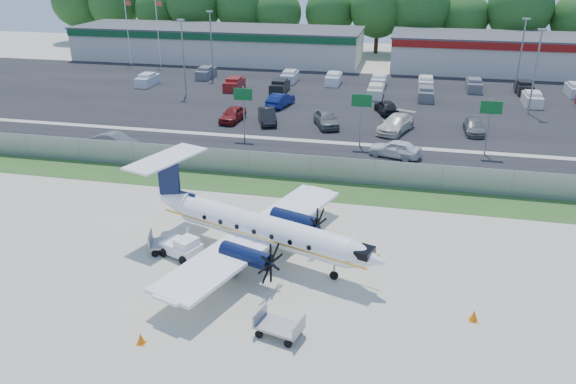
% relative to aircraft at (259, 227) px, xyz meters
% --- Properties ---
extents(ground, '(170.00, 170.00, 0.00)m').
position_rel_aircraft_xyz_m(ground, '(0.75, -1.54, -1.89)').
color(ground, beige).
rests_on(ground, ground).
extents(grass_verge, '(170.00, 4.00, 0.02)m').
position_rel_aircraft_xyz_m(grass_verge, '(0.75, 10.46, -1.88)').
color(grass_verge, '#2D561E').
rests_on(grass_verge, ground).
extents(access_road, '(170.00, 8.00, 0.02)m').
position_rel_aircraft_xyz_m(access_road, '(0.75, 17.46, -1.88)').
color(access_road, black).
rests_on(access_road, ground).
extents(parking_lot, '(170.00, 32.00, 0.02)m').
position_rel_aircraft_xyz_m(parking_lot, '(0.75, 38.46, -1.88)').
color(parking_lot, black).
rests_on(parking_lot, ground).
extents(perimeter_fence, '(120.00, 0.06, 1.99)m').
position_rel_aircraft_xyz_m(perimeter_fence, '(0.75, 12.46, -0.89)').
color(perimeter_fence, gray).
rests_on(perimeter_fence, ground).
extents(building_west, '(46.40, 12.40, 5.24)m').
position_rel_aircraft_xyz_m(building_west, '(-23.25, 60.44, 0.74)').
color(building_west, beige).
rests_on(building_west, ground).
extents(building_east, '(44.40, 12.40, 5.24)m').
position_rel_aircraft_xyz_m(building_east, '(26.75, 60.44, 0.74)').
color(building_east, beige).
rests_on(building_east, ground).
extents(sign_left, '(1.80, 0.26, 5.00)m').
position_rel_aircraft_xyz_m(sign_left, '(-7.25, 21.37, 1.72)').
color(sign_left, gray).
rests_on(sign_left, ground).
extents(sign_mid, '(1.80, 0.26, 5.00)m').
position_rel_aircraft_xyz_m(sign_mid, '(3.75, 21.37, 1.72)').
color(sign_mid, gray).
rests_on(sign_mid, ground).
extents(sign_right, '(1.80, 0.26, 5.00)m').
position_rel_aircraft_xyz_m(sign_right, '(14.75, 21.37, 1.72)').
color(sign_right, gray).
rests_on(sign_right, ground).
extents(flagpole_west, '(1.06, 0.12, 10.00)m').
position_rel_aircraft_xyz_m(flagpole_west, '(-35.18, 53.46, 3.75)').
color(flagpole_west, white).
rests_on(flagpole_west, ground).
extents(flagpole_east, '(1.06, 0.12, 10.00)m').
position_rel_aircraft_xyz_m(flagpole_east, '(-30.18, 53.46, 3.75)').
color(flagpole_east, white).
rests_on(flagpole_east, ground).
extents(light_pole_nw, '(0.90, 0.35, 9.09)m').
position_rel_aircraft_xyz_m(light_pole_nw, '(-19.25, 36.46, 3.34)').
color(light_pole_nw, gray).
rests_on(light_pole_nw, ground).
extents(light_pole_ne, '(0.90, 0.35, 9.09)m').
position_rel_aircraft_xyz_m(light_pole_ne, '(20.75, 36.46, 3.34)').
color(light_pole_ne, gray).
rests_on(light_pole_ne, ground).
extents(light_pole_sw, '(0.90, 0.35, 9.09)m').
position_rel_aircraft_xyz_m(light_pole_sw, '(-19.25, 46.46, 3.34)').
color(light_pole_sw, gray).
rests_on(light_pole_sw, ground).
extents(light_pole_se, '(0.90, 0.35, 9.09)m').
position_rel_aircraft_xyz_m(light_pole_se, '(20.75, 46.46, 3.34)').
color(light_pole_se, gray).
rests_on(light_pole_se, ground).
extents(tree_line, '(112.00, 6.00, 14.00)m').
position_rel_aircraft_xyz_m(tree_line, '(0.75, 72.46, -1.89)').
color(tree_line, '#1F5318').
rests_on(tree_line, ground).
extents(aircraft, '(15.96, 15.55, 4.90)m').
position_rel_aircraft_xyz_m(aircraft, '(0.00, 0.00, 0.00)').
color(aircraft, white).
rests_on(aircraft, ground).
extents(pushback_tug, '(2.67, 2.37, 1.24)m').
position_rel_aircraft_xyz_m(pushback_tug, '(-4.40, -0.97, -1.30)').
color(pushback_tug, white).
rests_on(pushback_tug, ground).
extents(baggage_cart_near, '(2.61, 2.03, 1.21)m').
position_rel_aircraft_xyz_m(baggage_cart_near, '(-5.41, -0.56, -1.33)').
color(baggage_cart_near, gray).
rests_on(baggage_cart_near, ground).
extents(baggage_cart_far, '(2.41, 1.78, 1.13)m').
position_rel_aircraft_xyz_m(baggage_cart_far, '(2.84, -6.96, -1.36)').
color(baggage_cart_far, gray).
rests_on(baggage_cart_far, ground).
extents(cone_nose, '(0.42, 0.42, 0.59)m').
position_rel_aircraft_xyz_m(cone_nose, '(11.84, -3.82, -1.61)').
color(cone_nose, orange).
rests_on(cone_nose, ground).
extents(cone_port_wing, '(0.40, 0.40, 0.56)m').
position_rel_aircraft_xyz_m(cone_port_wing, '(-3.23, -8.91, -1.62)').
color(cone_port_wing, orange).
rests_on(cone_port_wing, ground).
extents(cone_starboard_wing, '(0.34, 0.34, 0.48)m').
position_rel_aircraft_xyz_m(cone_starboard_wing, '(-5.74, 5.99, -1.67)').
color(cone_starboard_wing, orange).
rests_on(cone_starboard_wing, ground).
extents(road_car_west, '(4.70, 2.47, 1.47)m').
position_rel_aircraft_xyz_m(road_car_west, '(-17.61, 15.82, -1.89)').
color(road_car_west, '#595B5E').
rests_on(road_car_west, ground).
extents(road_car_mid, '(4.80, 2.94, 1.53)m').
position_rel_aircraft_xyz_m(road_car_mid, '(7.03, 19.19, -1.89)').
color(road_car_mid, silver).
rests_on(road_car_mid, ground).
extents(parked_car_a, '(2.09, 4.57, 1.52)m').
position_rel_aircraft_xyz_m(parked_car_a, '(-10.09, 26.67, -1.89)').
color(parked_car_a, maroon).
rests_on(parked_car_a, ground).
extents(parked_car_b, '(3.10, 4.91, 1.53)m').
position_rel_aircraft_xyz_m(parked_car_b, '(-6.39, 26.83, -1.89)').
color(parked_car_b, black).
rests_on(parked_car_b, ground).
extents(parked_car_c, '(3.62, 5.25, 1.66)m').
position_rel_aircraft_xyz_m(parked_car_c, '(-0.23, 26.98, -1.89)').
color(parked_car_c, '#595B5E').
rests_on(parked_car_c, ground).
extents(parked_car_d, '(4.02, 6.08, 1.64)m').
position_rel_aircraft_xyz_m(parked_car_d, '(6.77, 26.65, -1.89)').
color(parked_car_d, beige).
rests_on(parked_car_d, ground).
extents(parked_car_e, '(1.98, 4.56, 1.31)m').
position_rel_aircraft_xyz_m(parked_car_e, '(14.32, 27.81, -1.89)').
color(parked_car_e, '#595B5E').
rests_on(parked_car_e, ground).
extents(parked_car_f, '(2.63, 4.94, 1.55)m').
position_rel_aircraft_xyz_m(parked_car_f, '(-6.58, 33.69, -1.89)').
color(parked_car_f, navy).
rests_on(parked_car_f, ground).
extents(parked_car_g, '(3.21, 4.83, 1.53)m').
position_rel_aircraft_xyz_m(parked_car_g, '(5.47, 33.21, -1.89)').
color(parked_car_g, black).
rests_on(parked_car_g, ground).
extents(far_parking_rows, '(56.00, 10.00, 1.60)m').
position_rel_aircraft_xyz_m(far_parking_rows, '(0.75, 43.46, -1.89)').
color(far_parking_rows, gray).
rests_on(far_parking_rows, ground).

